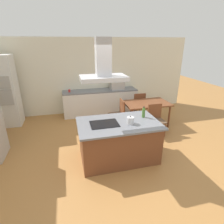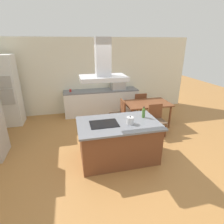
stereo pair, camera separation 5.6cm
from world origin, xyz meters
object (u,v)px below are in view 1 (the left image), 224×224
olive_oil_bottle (144,113)px  coffee_mug_red (69,91)px  wall_oven_stack (5,92)px  tea_kettle (130,120)px  cooktop (104,124)px  dining_table (147,105)px  chair_facing_island (156,118)px  range_hood (103,67)px  chair_at_left_end (119,112)px  chair_facing_back_wall (138,103)px  countertop_microwave (117,85)px

olive_oil_bottle → coffee_mug_red: (-1.60, 2.74, -0.07)m
wall_oven_stack → tea_kettle: bearing=-41.4°
cooktop → olive_oil_bottle: olive_oil_bottle is taller
tea_kettle → wall_oven_stack: (-3.13, 2.76, 0.12)m
tea_kettle → dining_table: size_ratio=0.15×
chair_facing_island → range_hood: 2.49m
range_hood → wall_oven_stack: bearing=134.3°
chair_at_left_end → wall_oven_stack: bearing=161.9°
dining_table → chair_facing_island: size_ratio=1.57×
tea_kettle → chair_facing_back_wall: (1.15, 2.33, -0.47)m
cooktop → dining_table: cooktop is taller
countertop_microwave → chair_facing_back_wall: 1.04m
cooktop → chair_facing_island: cooktop is taller
countertop_microwave → coffee_mug_red: countertop_microwave is taller
olive_oil_bottle → coffee_mug_red: size_ratio=2.89×
countertop_microwave → range_hood: bearing=-110.8°
cooktop → range_hood: size_ratio=0.67×
tea_kettle → chair_facing_back_wall: bearing=63.7°
olive_oil_bottle → countertop_microwave: countertop_microwave is taller
wall_oven_stack → chair_at_left_end: wall_oven_stack is taller
olive_oil_bottle → range_hood: range_hood is taller
countertop_microwave → chair_facing_island: size_ratio=0.56×
tea_kettle → olive_oil_bottle: (0.41, 0.26, 0.03)m
olive_oil_bottle → chair_facing_back_wall: 2.25m
chair_at_left_end → range_hood: 2.36m
wall_oven_stack → chair_facing_island: wall_oven_stack is taller
wall_oven_stack → dining_table: bearing=-14.4°
range_hood → chair_at_left_end: bearing=63.1°
countertop_microwave → wall_oven_stack: wall_oven_stack is taller
chair_facing_back_wall → range_hood: bearing=-127.5°
cooktop → chair_at_left_end: size_ratio=0.67×
tea_kettle → range_hood: (-0.55, 0.11, 1.13)m
cooktop → range_hood: (0.00, 0.00, 1.20)m
olive_oil_bottle → dining_table: 1.62m
chair_facing_back_wall → chair_at_left_end: same height
chair_facing_back_wall → chair_facing_island: 1.33m
dining_table → chair_facing_island: (0.00, -0.67, -0.16)m
wall_oven_stack → countertop_microwave: bearing=3.6°
chair_facing_back_wall → coffee_mug_red: bearing=163.9°
dining_table → chair_facing_back_wall: (0.00, 0.67, -0.16)m
tea_kettle → olive_oil_bottle: bearing=32.1°
chair_facing_back_wall → range_hood: 3.21m
olive_oil_bottle → coffee_mug_red: olive_oil_bottle is taller
tea_kettle → wall_oven_stack: bearing=138.6°
olive_oil_bottle → chair_at_left_end: bearing=97.3°
tea_kettle → coffee_mug_red: size_ratio=2.28×
countertop_microwave → tea_kettle: bearing=-100.3°
chair_facing_back_wall → olive_oil_bottle: bearing=-109.6°
range_hood → dining_table: bearing=42.3°
cooktop → coffee_mug_red: size_ratio=6.67×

